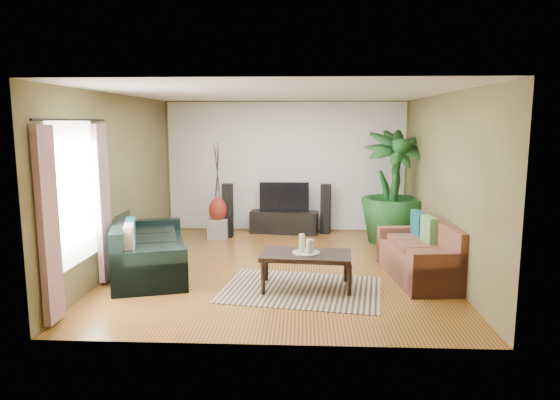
# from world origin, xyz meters

# --- Properties ---
(floor) EXTENTS (5.50, 5.50, 0.00)m
(floor) POSITION_xyz_m (0.00, 0.00, 0.00)
(floor) COLOR #9C6428
(floor) RESTS_ON ground
(ceiling) EXTENTS (5.50, 5.50, 0.00)m
(ceiling) POSITION_xyz_m (0.00, 0.00, 2.70)
(ceiling) COLOR white
(ceiling) RESTS_ON ground
(wall_back) EXTENTS (5.00, 0.00, 5.00)m
(wall_back) POSITION_xyz_m (0.00, 2.75, 1.35)
(wall_back) COLOR brown
(wall_back) RESTS_ON ground
(wall_front) EXTENTS (5.00, 0.00, 5.00)m
(wall_front) POSITION_xyz_m (0.00, -2.75, 1.35)
(wall_front) COLOR brown
(wall_front) RESTS_ON ground
(wall_left) EXTENTS (0.00, 5.50, 5.50)m
(wall_left) POSITION_xyz_m (-2.50, 0.00, 1.35)
(wall_left) COLOR brown
(wall_left) RESTS_ON ground
(wall_right) EXTENTS (0.00, 5.50, 5.50)m
(wall_right) POSITION_xyz_m (2.50, 0.00, 1.35)
(wall_right) COLOR brown
(wall_right) RESTS_ON ground
(backwall_panel) EXTENTS (4.90, 0.00, 4.90)m
(backwall_panel) POSITION_xyz_m (0.00, 2.74, 1.35)
(backwall_panel) COLOR white
(backwall_panel) RESTS_ON ground
(window_pane) EXTENTS (0.00, 1.80, 1.80)m
(window_pane) POSITION_xyz_m (-2.48, -1.60, 1.40)
(window_pane) COLOR white
(window_pane) RESTS_ON ground
(curtain_near) EXTENTS (0.08, 0.35, 2.20)m
(curtain_near) POSITION_xyz_m (-2.43, -2.35, 1.15)
(curtain_near) COLOR gray
(curtain_near) RESTS_ON ground
(curtain_far) EXTENTS (0.08, 0.35, 2.20)m
(curtain_far) POSITION_xyz_m (-2.43, -0.85, 1.15)
(curtain_far) COLOR gray
(curtain_far) RESTS_ON ground
(curtain_rod) EXTENTS (0.03, 1.90, 0.03)m
(curtain_rod) POSITION_xyz_m (-2.43, -1.60, 2.30)
(curtain_rod) COLOR black
(curtain_rod) RESTS_ON ground
(sofa_left) EXTENTS (1.62, 2.52, 0.85)m
(sofa_left) POSITION_xyz_m (-1.97, -0.26, 0.42)
(sofa_left) COLOR black
(sofa_left) RESTS_ON floor
(sofa_right) EXTENTS (1.00, 1.85, 0.85)m
(sofa_right) POSITION_xyz_m (2.07, -0.42, 0.42)
(sofa_right) COLOR brown
(sofa_right) RESTS_ON floor
(area_rug) EXTENTS (2.35, 1.82, 0.01)m
(area_rug) POSITION_xyz_m (0.35, -1.02, 0.01)
(area_rug) COLOR tan
(area_rug) RESTS_ON floor
(coffee_table) EXTENTS (1.27, 0.76, 0.50)m
(coffee_table) POSITION_xyz_m (0.41, -0.97, 0.25)
(coffee_table) COLOR black
(coffee_table) RESTS_ON floor
(candle_tray) EXTENTS (0.38, 0.38, 0.02)m
(candle_tray) POSITION_xyz_m (0.41, -0.97, 0.51)
(candle_tray) COLOR gray
(candle_tray) RESTS_ON coffee_table
(candle_tall) EXTENTS (0.08, 0.08, 0.24)m
(candle_tall) POSITION_xyz_m (0.35, -0.94, 0.64)
(candle_tall) COLOR silver
(candle_tall) RESTS_ON candle_tray
(candle_mid) EXTENTS (0.08, 0.08, 0.19)m
(candle_mid) POSITION_xyz_m (0.45, -1.01, 0.61)
(candle_mid) COLOR beige
(candle_mid) RESTS_ON candle_tray
(candle_short) EXTENTS (0.08, 0.08, 0.16)m
(candle_short) POSITION_xyz_m (0.48, -0.91, 0.59)
(candle_short) COLOR beige
(candle_short) RESTS_ON candle_tray
(tv_stand) EXTENTS (1.42, 0.59, 0.46)m
(tv_stand) POSITION_xyz_m (-0.02, 2.48, 0.23)
(tv_stand) COLOR black
(tv_stand) RESTS_ON floor
(television) EXTENTS (1.01, 0.06, 0.60)m
(television) POSITION_xyz_m (-0.02, 2.50, 0.76)
(television) COLOR black
(television) RESTS_ON tv_stand
(speaker_left) EXTENTS (0.20, 0.22, 1.07)m
(speaker_left) POSITION_xyz_m (-1.13, 2.09, 0.53)
(speaker_left) COLOR black
(speaker_left) RESTS_ON floor
(speaker_right) EXTENTS (0.23, 0.24, 1.02)m
(speaker_right) POSITION_xyz_m (0.83, 2.50, 0.51)
(speaker_right) COLOR black
(speaker_right) RESTS_ON floor
(potted_plant) EXTENTS (1.42, 1.42, 2.12)m
(potted_plant) POSITION_xyz_m (2.05, 1.77, 1.06)
(potted_plant) COLOR #17471A
(potted_plant) RESTS_ON floor
(plant_pot) EXTENTS (0.39, 0.39, 0.31)m
(plant_pot) POSITION_xyz_m (2.05, 1.77, 0.15)
(plant_pot) COLOR black
(plant_pot) RESTS_ON floor
(pedestal) EXTENTS (0.40, 0.40, 0.39)m
(pedestal) POSITION_xyz_m (-1.31, 1.96, 0.19)
(pedestal) COLOR gray
(pedestal) RESTS_ON floor
(vase) EXTENTS (0.35, 0.35, 0.50)m
(vase) POSITION_xyz_m (-1.31, 1.96, 0.56)
(vase) COLOR maroon
(vase) RESTS_ON pedestal
(side_table) EXTENTS (0.46, 0.46, 0.48)m
(side_table) POSITION_xyz_m (-2.14, 0.37, 0.24)
(side_table) COLOR brown
(side_table) RESTS_ON floor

